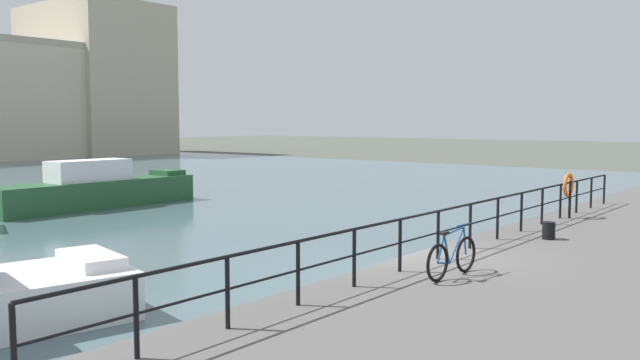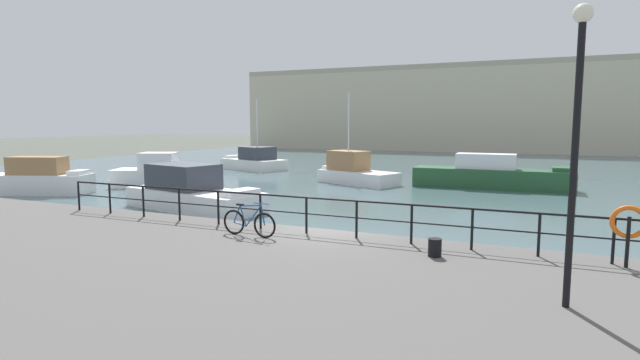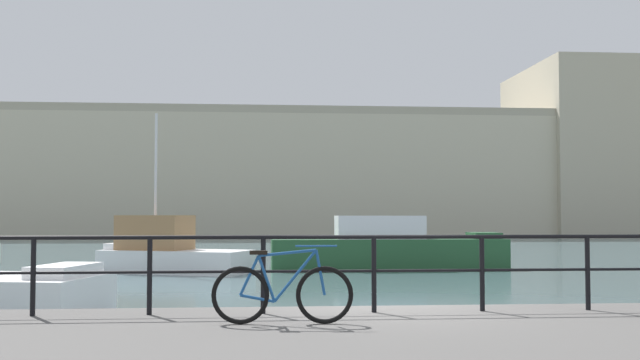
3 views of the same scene
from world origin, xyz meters
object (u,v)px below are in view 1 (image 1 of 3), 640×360
moored_white_yacht (97,190)px  parked_bicycle (452,257)px  mooring_bollard (549,231)px  life_ring_stand (569,187)px

moored_white_yacht → parked_bicycle: size_ratio=5.23×
parked_bicycle → mooring_bollard: size_ratio=4.02×
mooring_bollard → life_ring_stand: 4.23m
moored_white_yacht → mooring_bollard: 19.72m
mooring_bollard → life_ring_stand: (4.07, 0.87, 0.75)m
parked_bicycle → life_ring_stand: life_ring_stand is taller
parked_bicycle → mooring_bollard: bearing=2.9°
parked_bicycle → life_ring_stand: bearing=8.2°
moored_white_yacht → life_ring_stand: 19.40m
moored_white_yacht → life_ring_stand: life_ring_stand is taller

